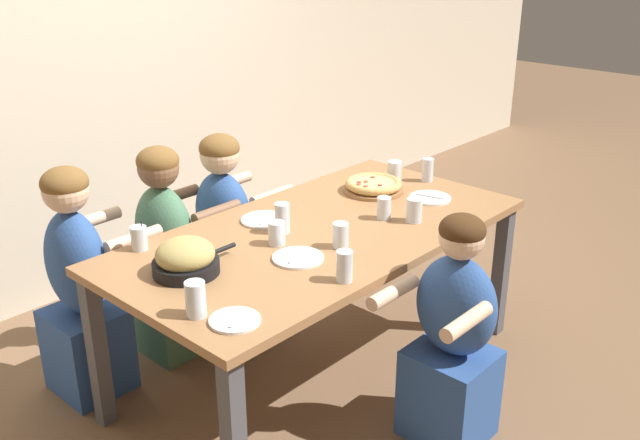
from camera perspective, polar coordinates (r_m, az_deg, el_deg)
ground_plane at (r=3.69m, az=-0.00°, el=-12.00°), size 18.00×18.00×0.00m
restaurant_back_panel at (r=4.41m, az=-17.15°, el=15.13°), size 10.00×0.06×3.20m
dining_table at (r=3.35m, az=-0.00°, el=-2.03°), size 2.01×1.02×0.78m
pizza_board_main at (r=3.80m, az=4.30°, el=2.76°), size 0.32×0.32×0.06m
skillet_bowl at (r=2.93m, az=-10.70°, el=-3.04°), size 0.40×0.27×0.15m
empty_plate_a at (r=3.42m, az=-4.49°, el=0.02°), size 0.22×0.22×0.02m
empty_plate_b at (r=3.73m, az=8.80°, el=1.76°), size 0.22×0.22×0.02m
empty_plate_c at (r=3.03m, az=-1.77°, el=-3.05°), size 0.22×0.22×0.02m
empty_plate_d at (r=2.58m, az=-6.83°, el=-7.98°), size 0.19×0.19×0.02m
cocktail_glass_blue at (r=3.20m, az=-14.27°, el=-1.50°), size 0.07×0.07×0.13m
drinking_glass_a at (r=3.98m, az=8.61°, el=3.98°), size 0.06×0.06×0.13m
drinking_glass_b at (r=3.27m, az=-3.04°, el=-0.02°), size 0.07×0.07×0.14m
drinking_glass_c at (r=3.42m, az=7.54°, el=0.69°), size 0.08×0.08×0.12m
drinking_glass_d at (r=3.15m, az=-3.48°, el=-1.19°), size 0.08×0.08×0.11m
drinking_glass_e at (r=2.82m, az=1.96°, el=-3.82°), size 0.07×0.07×0.13m
drinking_glass_f at (r=3.44m, az=5.13°, el=0.85°), size 0.07×0.07×0.11m
drinking_glass_g at (r=2.61m, az=-9.91°, el=-6.40°), size 0.08×0.08×0.14m
drinking_glass_h at (r=3.12m, az=1.66°, el=-1.33°), size 0.07×0.07×0.11m
drinking_glass_i at (r=3.98m, az=5.97°, el=3.86°), size 0.08×0.08×0.11m
diner_far_left at (r=3.49m, az=-18.59°, el=-5.41°), size 0.51×0.40×1.13m
diner_near_center at (r=3.08m, az=10.56°, el=-9.51°), size 0.51×0.40×1.05m
diner_far_midleft at (r=3.72m, az=-12.13°, el=-3.09°), size 0.51×0.40×1.12m
diner_far_center at (r=3.93m, az=-7.62°, el=-1.41°), size 0.51×0.40×1.10m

